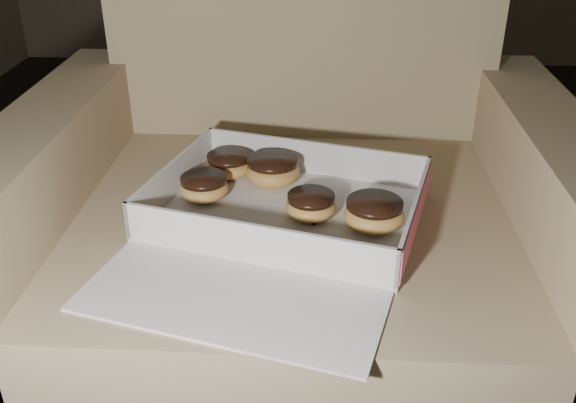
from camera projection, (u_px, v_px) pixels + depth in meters
The scene contains 11 objects.
floor at pixel (475, 344), 1.48m from camera, with size 4.50×4.50×0.00m, color black.
armchair at pixel (295, 250), 1.23m from camera, with size 0.99×0.83×1.03m.
bakery_box at pixel (281, 222), 1.03m from camera, with size 0.53×0.59×0.07m.
donut_a at pixel (374, 213), 1.01m from camera, with size 0.10×0.10×0.05m.
donut_b at pixel (229, 164), 1.18m from camera, with size 0.09×0.09×0.04m.
donut_c at pixel (273, 170), 1.15m from camera, with size 0.10×0.10×0.05m.
donut_d at pixel (204, 187), 1.10m from camera, with size 0.08×0.08×0.04m.
donut_e at pixel (311, 205), 1.04m from camera, with size 0.08×0.08×0.04m.
crumb_a at pixel (314, 224), 1.03m from camera, with size 0.01×0.01×0.00m, color black.
crumb_b at pixel (314, 237), 1.00m from camera, with size 0.01×0.01×0.00m, color black.
crumb_c at pixel (171, 232), 1.01m from camera, with size 0.01×0.01×0.00m, color black.
Camera 1 is at (-0.37, -1.16, 1.00)m, focal length 40.00 mm.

